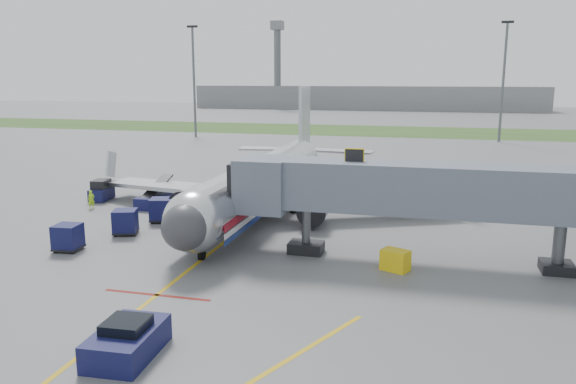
% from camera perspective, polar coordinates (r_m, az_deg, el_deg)
% --- Properties ---
extents(ground, '(400.00, 400.00, 0.00)m').
position_cam_1_polar(ground, '(33.97, -10.06, -7.81)').
color(ground, '#565659').
rests_on(ground, ground).
extents(grass_strip, '(300.00, 25.00, 0.01)m').
position_cam_1_polar(grass_strip, '(120.36, 7.90, 6.20)').
color(grass_strip, '#2D4C1E').
rests_on(grass_strip, ground).
extents(apron_markings, '(21.52, 50.00, 0.01)m').
position_cam_1_polar(apron_markings, '(27.90, -16.46, -12.55)').
color(apron_markings, gold).
rests_on(apron_markings, ground).
extents(airliner, '(32.10, 35.67, 10.25)m').
position_cam_1_polar(airliner, '(47.12, -2.55, 1.17)').
color(airliner, silver).
rests_on(airliner, ground).
extents(jet_bridge, '(25.30, 4.00, 6.90)m').
position_cam_1_polar(jet_bridge, '(34.74, 13.00, 0.16)').
color(jet_bridge, slate).
rests_on(jet_bridge, ground).
extents(light_mast_left, '(2.00, 0.44, 20.40)m').
position_cam_1_polar(light_mast_left, '(108.21, -9.54, 11.27)').
color(light_mast_left, '#595B60').
rests_on(light_mast_left, ground).
extents(light_mast_right, '(2.00, 0.44, 20.40)m').
position_cam_1_polar(light_mast_right, '(104.71, 21.04, 10.66)').
color(light_mast_right, '#595B60').
rests_on(light_mast_right, ground).
extents(distant_terminal, '(120.00, 14.00, 8.00)m').
position_cam_1_polar(distant_terminal, '(200.59, 7.72, 9.49)').
color(distant_terminal, slate).
rests_on(distant_terminal, ground).
extents(control_tower, '(4.00, 4.00, 30.00)m').
position_cam_1_polar(control_tower, '(201.41, -1.09, 13.39)').
color(control_tower, '#595B60').
rests_on(control_tower, ground).
extents(pushback_tug, '(2.47, 3.85, 1.56)m').
position_cam_1_polar(pushback_tug, '(24.55, -16.02, -14.32)').
color(pushback_tug, '#0D123B').
rests_on(pushback_tug, ground).
extents(baggage_tug, '(1.73, 2.87, 1.91)m').
position_cam_1_polar(baggage_tug, '(54.50, -18.43, 0.08)').
color(baggage_tug, '#0D123B').
rests_on(baggage_tug, ground).
extents(baggage_cart_a, '(1.76, 1.76, 1.75)m').
position_cam_1_polar(baggage_cart_a, '(39.55, -21.46, -4.31)').
color(baggage_cart_a, '#0D123B').
rests_on(baggage_cart_a, ground).
extents(baggage_cart_b, '(2.12, 2.12, 1.80)m').
position_cam_1_polar(baggage_cart_b, '(42.26, -16.20, -2.93)').
color(baggage_cart_b, '#0D123B').
rests_on(baggage_cart_b, ground).
extents(baggage_cart_c, '(2.14, 2.14, 1.86)m').
position_cam_1_polar(baggage_cart_c, '(45.15, -12.73, -1.78)').
color(baggage_cart_c, '#0D123B').
rests_on(baggage_cart_c, ground).
extents(belt_loader, '(1.73, 4.98, 2.41)m').
position_cam_1_polar(belt_loader, '(50.84, -13.45, -0.72)').
color(belt_loader, '#0D123B').
rests_on(belt_loader, ground).
extents(ground_power_cart, '(1.84, 1.58, 1.25)m').
position_cam_1_polar(ground_power_cart, '(33.83, 10.85, -6.83)').
color(ground_power_cart, yellow).
rests_on(ground_power_cart, ground).
extents(ramp_worker, '(0.64, 0.69, 1.59)m').
position_cam_1_polar(ramp_worker, '(51.33, -19.35, -0.72)').
color(ramp_worker, '#ABE71B').
rests_on(ramp_worker, ground).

